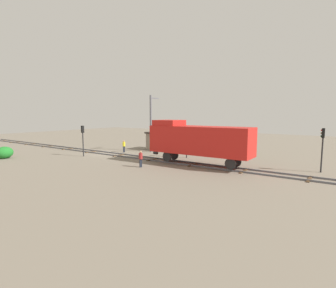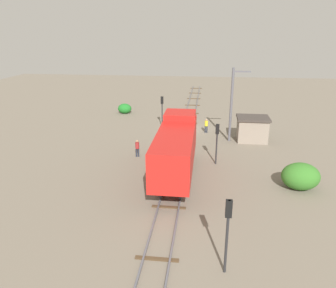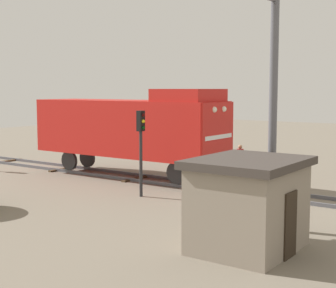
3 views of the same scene
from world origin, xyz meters
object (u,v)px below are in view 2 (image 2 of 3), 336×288
Objects in this scene: traffic_signal_mid at (217,136)px; traffic_signal_far at (228,223)px; traffic_signal_near at (162,106)px; worker_near_track at (206,125)px; locomotive at (176,146)px; relay_hut at (252,129)px; catenary_mast at (232,103)px; worker_by_signal at (137,147)px.

traffic_signal_mid is 14.50m from traffic_signal_far.
traffic_signal_near reaches higher than worker_near_track.
relay_hut is (-7.50, -10.69, -1.38)m from locomotive.
catenary_mast is at bearing 151.02° from traffic_signal_near.
traffic_signal_far reaches higher than worker_by_signal.
traffic_signal_mid is at bearing 60.67° from relay_hut.
locomotive is 6.82× the size of worker_near_track.
locomotive reaches higher than traffic_signal_mid.
traffic_signal_near is 26.85m from traffic_signal_far.
locomotive reaches higher than worker_near_track.
catenary_mast reaches higher than traffic_signal_near.
traffic_signal_near reaches higher than relay_hut.
worker_near_track is 0.49× the size of relay_hut.
locomotive is 15.21m from traffic_signal_near.
traffic_signal_mid is (-3.40, -3.40, -0.11)m from locomotive.
worker_near_track is 5.09m from catenary_mast.
relay_hut is at bearing 158.66° from traffic_signal_near.
traffic_signal_near is 9.57m from catenary_mast.
catenary_mast is at bearing -103.53° from traffic_signal_mid.
catenary_mast reaches higher than worker_near_track.
catenary_mast is 3.80m from relay_hut.
worker_near_track is 1.00× the size of worker_by_signal.
traffic_signal_near is 2.32× the size of worker_near_track.
traffic_signal_far is at bearing 90.79° from traffic_signal_mid.
traffic_signal_mid is at bearing 76.47° from catenary_mast.
traffic_signal_far reaches higher than traffic_signal_near.
locomotive is at bearing 63.83° from catenary_mast.
traffic_signal_mid is at bearing 27.07° from worker_near_track.
worker_by_signal is 0.49× the size of relay_hut.
locomotive reaches higher than traffic_signal_near.
traffic_signal_near is 11.57m from relay_hut.
worker_near_track is at bearing -84.13° from traffic_signal_mid.
relay_hut is at bearing -134.90° from worker_by_signal.
relay_hut is at bearing -170.80° from catenary_mast.
catenary_mast is at bearing -93.91° from traffic_signal_far.
catenary_mast is (-8.26, 4.58, 1.53)m from traffic_signal_near.
worker_near_track is at bearing -100.36° from locomotive.
relay_hut is at bearing -100.15° from traffic_signal_far.
worker_by_signal is 0.21× the size of catenary_mast.
catenary_mast reaches higher than locomotive.
worker_by_signal is at bearing 28.54° from relay_hut.
catenary_mast is (-1.46, -21.39, 1.40)m from traffic_signal_far.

